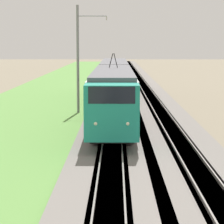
{
  "coord_description": "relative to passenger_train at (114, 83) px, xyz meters",
  "views": [
    {
      "loc": [
        -4.52,
        -0.24,
        5.88
      ],
      "look_at": [
        23.45,
        0.0,
        2.28
      ],
      "focal_mm": 85.0,
      "sensor_mm": 36.0,
      "label": 1
    }
  ],
  "objects": [
    {
      "name": "catenary_mast_mid",
      "position": [
        -2.37,
        2.94,
        2.24
      ],
      "size": [
        0.22,
        2.56,
        9.08
      ],
      "color": "slate",
      "rests_on": "ground"
    },
    {
      "name": "passenger_train",
      "position": [
        0.0,
        0.0,
        0.0
      ],
      "size": [
        41.04,
        2.92,
        5.18
      ],
      "rotation": [
        0.0,
        0.0,
        3.14
      ],
      "color": "teal",
      "rests_on": "ground"
    },
    {
      "name": "track_main",
      "position": [
        7.8,
        0.0,
        -2.28
      ],
      "size": [
        240.0,
        1.57,
        0.45
      ],
      "color": "#4C4238",
      "rests_on": "ground"
    },
    {
      "name": "track_adjacent",
      "position": [
        7.8,
        -3.86,
        -2.28
      ],
      "size": [
        240.0,
        1.57,
        0.45
      ],
      "color": "#4C4238",
      "rests_on": "ground"
    },
    {
      "name": "ballast_main",
      "position": [
        7.8,
        0.0,
        -2.29
      ],
      "size": [
        240.0,
        4.4,
        0.3
      ],
      "color": "slate",
      "rests_on": "ground"
    },
    {
      "name": "grass_verge",
      "position": [
        7.8,
        6.32,
        -2.38
      ],
      "size": [
        240.0,
        13.93,
        0.12
      ],
      "color": "#5B8E42",
      "rests_on": "ground"
    },
    {
      "name": "ballast_adjacent",
      "position": [
        7.8,
        -3.86,
        -2.29
      ],
      "size": [
        240.0,
        4.4,
        0.3
      ],
      "color": "slate",
      "rests_on": "ground"
    }
  ]
}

